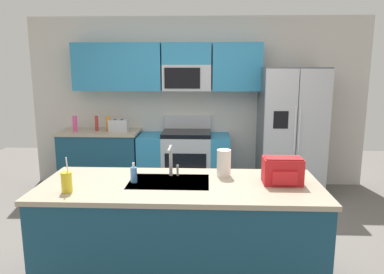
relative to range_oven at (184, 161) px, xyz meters
name	(u,v)px	position (x,y,z in m)	size (l,w,h in m)	color
ground_plane	(191,245)	(0.19, -1.80, -0.44)	(9.00, 9.00, 0.00)	#66605B
kitchen_wall_unit	(188,92)	(0.05, 0.28, 1.03)	(5.20, 0.43, 2.60)	beige
back_counter	(101,159)	(-1.28, 0.00, 0.01)	(1.19, 0.63, 0.90)	navy
range_oven	(184,161)	(0.00, 0.00, 0.00)	(1.36, 0.61, 1.10)	#B7BABF
refrigerator	(291,131)	(1.57, -0.07, 0.48)	(0.90, 0.76, 1.85)	#4C4F54
island_counter	(181,233)	(0.12, -2.47, 0.01)	(2.35, 0.93, 0.90)	navy
toaster	(119,125)	(-0.98, -0.05, 0.55)	(0.28, 0.16, 0.18)	#B7BABF
pepper_mill	(97,123)	(-1.32, 0.00, 0.57)	(0.05, 0.05, 0.23)	#B2332D
bottle_pink	(75,124)	(-1.64, -0.05, 0.57)	(0.07, 0.07, 0.23)	#EA4C93
bottle_orange	(108,124)	(-1.15, 0.01, 0.57)	(0.06, 0.06, 0.22)	orange
sink_faucet	(171,158)	(0.03, -2.28, 0.62)	(0.09, 0.21, 0.28)	#B7BABF
drink_cup_yellow	(67,182)	(-0.74, -2.72, 0.54)	(0.08, 0.08, 0.28)	yellow
soap_dispenser	(134,174)	(-0.27, -2.45, 0.53)	(0.06, 0.06, 0.17)	#4C8CD8
paper_towel_roll	(224,163)	(0.50, -2.24, 0.58)	(0.12, 0.12, 0.24)	white
backpack	(283,170)	(0.98, -2.44, 0.57)	(0.32, 0.22, 0.23)	red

